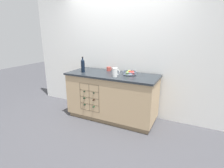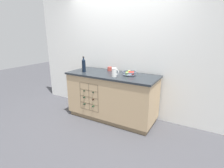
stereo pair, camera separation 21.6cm
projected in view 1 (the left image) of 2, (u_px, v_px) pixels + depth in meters
ground_plane at (112, 117)px, 3.66m from camera, size 14.00×14.00×0.00m
back_wall at (121, 54)px, 3.66m from camera, size 4.40×0.06×2.55m
kitchen_island at (112, 96)px, 3.52m from camera, size 1.79×0.75×0.93m
fruit_bowl at (130, 73)px, 3.31m from camera, size 0.27×0.27×0.08m
white_pitcher at (115, 72)px, 3.16m from camera, size 0.15×0.10×0.16m
ceramic_mug at (109, 69)px, 3.66m from camera, size 0.12×0.09×0.08m
standing_wine_bottle at (83, 65)px, 3.51m from camera, size 0.08×0.08×0.31m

